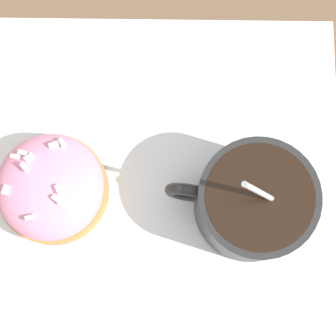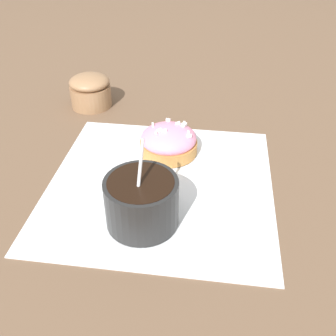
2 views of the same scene
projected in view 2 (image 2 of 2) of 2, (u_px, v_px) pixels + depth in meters
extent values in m
plane|color=brown|center=(160.00, 185.00, 0.54)|extent=(3.00, 3.00, 0.00)
cube|color=white|center=(160.00, 184.00, 0.54)|extent=(0.34, 0.34, 0.00)
cylinder|color=black|center=(138.00, 202.00, 0.46)|extent=(0.09, 0.09, 0.06)
cylinder|color=black|center=(137.00, 185.00, 0.45)|extent=(0.08, 0.08, 0.01)
torus|color=black|center=(151.00, 177.00, 0.50)|extent=(0.04, 0.01, 0.04)
ellipsoid|color=silver|center=(144.00, 201.00, 0.49)|extent=(0.02, 0.02, 0.01)
cylinder|color=silver|center=(134.00, 186.00, 0.44)|extent=(0.06, 0.01, 0.10)
cylinder|color=#C18442|center=(169.00, 147.00, 0.60)|extent=(0.09, 0.09, 0.02)
ellipsoid|color=pink|center=(169.00, 138.00, 0.59)|extent=(0.08, 0.08, 0.03)
cube|color=white|center=(185.00, 125.00, 0.59)|extent=(0.01, 0.00, 0.00)
cube|color=white|center=(153.00, 125.00, 0.59)|extent=(0.01, 0.01, 0.00)
cube|color=white|center=(183.00, 125.00, 0.59)|extent=(0.01, 0.01, 0.00)
cube|color=white|center=(177.00, 123.00, 0.59)|extent=(0.01, 0.01, 0.00)
cube|color=white|center=(184.00, 123.00, 0.60)|extent=(0.01, 0.00, 0.00)
cube|color=white|center=(189.00, 136.00, 0.57)|extent=(0.01, 0.01, 0.00)
cube|color=white|center=(164.00, 131.00, 0.57)|extent=(0.01, 0.01, 0.00)
cube|color=white|center=(160.00, 130.00, 0.57)|extent=(0.01, 0.01, 0.00)
cube|color=white|center=(168.00, 120.00, 0.61)|extent=(0.00, 0.01, 0.00)
cube|color=white|center=(157.00, 132.00, 0.57)|extent=(0.01, 0.00, 0.00)
cube|color=white|center=(189.00, 133.00, 0.57)|extent=(0.01, 0.01, 0.00)
cylinder|color=#99704C|center=(91.00, 96.00, 0.72)|extent=(0.07, 0.07, 0.04)
ellipsoid|color=#99704C|center=(89.00, 82.00, 0.71)|extent=(0.07, 0.07, 0.03)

